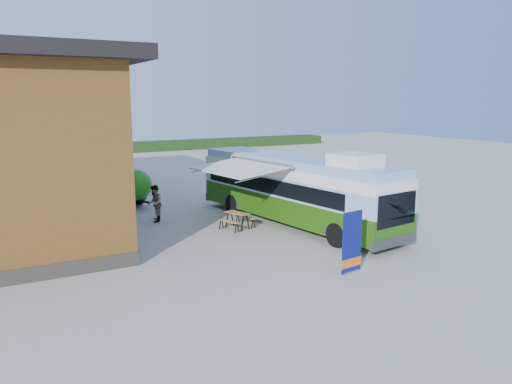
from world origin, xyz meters
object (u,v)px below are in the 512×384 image
person_a (112,204)px  person_b (155,204)px  bus (295,187)px  picnic_table (237,217)px  slurry_tanker (117,182)px  banner (352,248)px

person_a → person_b: 2.16m
person_a → person_b: person_b is taller
person_a → bus: bearing=-88.3°
picnic_table → person_b: 4.16m
person_a → slurry_tanker: (1.12, 3.71, 0.42)m
picnic_table → person_a: bearing=116.3°
bus → slurry_tanker: 10.55m
picnic_table → person_b: (-2.85, 3.01, 0.33)m
banner → picnic_table: 7.01m
banner → person_b: banner is taller
banner → picnic_table: banner is taller
bus → slurry_tanker: size_ratio=2.21×
person_a → person_b: bearing=-94.5°
bus → person_b: (-5.59, 3.48, -0.84)m
picnic_table → person_a: 6.30m
bus → person_a: bus is taller
picnic_table → banner: bearing=-102.9°
bus → banner: (-1.96, -6.49, -0.86)m
slurry_tanker → person_b: bearing=-102.7°
banner → person_a: 12.53m
bus → person_a: size_ratio=7.67×
banner → slurry_tanker: bearing=97.7°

